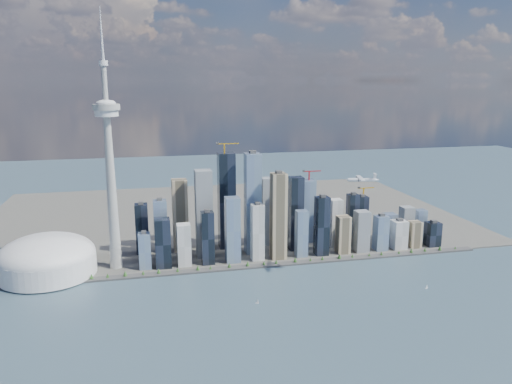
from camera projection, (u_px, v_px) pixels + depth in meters
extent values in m
plane|color=#2D454F|center=(285.00, 318.00, 878.39)|extent=(4000.00, 4000.00, 0.00)
cube|color=#383838|center=(254.00, 266.00, 1115.87)|extent=(1100.00, 22.00, 4.00)
cube|color=#4C4C47|center=(222.00, 215.00, 1544.23)|extent=(1400.00, 900.00, 3.00)
cylinder|color=#3F2D1E|center=(25.00, 284.00, 1012.15)|extent=(1.00, 1.00, 2.40)
cone|color=#244F1C|center=(25.00, 282.00, 1011.37)|extent=(7.20, 7.20, 8.00)
cylinder|color=#3F2D1E|center=(70.00, 280.00, 1030.88)|extent=(1.00, 1.00, 2.40)
cone|color=#244F1C|center=(70.00, 278.00, 1030.10)|extent=(7.20, 7.20, 8.00)
cylinder|color=#3F2D1E|center=(113.00, 277.00, 1049.61)|extent=(1.00, 1.00, 2.40)
cone|color=#244F1C|center=(113.00, 275.00, 1048.83)|extent=(7.20, 7.20, 8.00)
cylinder|color=#3F2D1E|center=(155.00, 273.00, 1068.34)|extent=(1.00, 1.00, 2.40)
cone|color=#244F1C|center=(155.00, 272.00, 1067.56)|extent=(7.20, 7.20, 8.00)
cylinder|color=#3F2D1E|center=(196.00, 270.00, 1087.07)|extent=(1.00, 1.00, 2.40)
cone|color=#244F1C|center=(196.00, 268.00, 1086.29)|extent=(7.20, 7.20, 8.00)
cylinder|color=#3F2D1E|center=(235.00, 267.00, 1105.81)|extent=(1.00, 1.00, 2.40)
cone|color=#244F1C|center=(235.00, 265.00, 1105.02)|extent=(7.20, 7.20, 8.00)
cylinder|color=#3F2D1E|center=(273.00, 263.00, 1124.54)|extent=(1.00, 1.00, 2.40)
cone|color=#244F1C|center=(273.00, 262.00, 1123.75)|extent=(7.20, 7.20, 8.00)
cylinder|color=#3F2D1E|center=(309.00, 261.00, 1143.27)|extent=(1.00, 1.00, 2.40)
cone|color=#244F1C|center=(309.00, 259.00, 1142.48)|extent=(7.20, 7.20, 8.00)
cylinder|color=#3F2D1E|center=(345.00, 258.00, 1162.00)|extent=(1.00, 1.00, 2.40)
cone|color=#244F1C|center=(345.00, 256.00, 1161.21)|extent=(7.20, 7.20, 8.00)
cylinder|color=#3F2D1E|center=(379.00, 255.00, 1180.73)|extent=(1.00, 1.00, 2.40)
cone|color=#244F1C|center=(379.00, 253.00, 1179.94)|extent=(7.20, 7.20, 8.00)
cylinder|color=#3F2D1E|center=(412.00, 252.00, 1199.46)|extent=(1.00, 1.00, 2.40)
cone|color=#244F1C|center=(412.00, 251.00, 1198.68)|extent=(7.20, 7.20, 8.00)
cylinder|color=#3F2D1E|center=(444.00, 249.00, 1218.19)|extent=(1.00, 1.00, 2.40)
cone|color=#244F1C|center=(444.00, 248.00, 1217.41)|extent=(7.20, 7.20, 8.00)
cube|color=black|center=(161.00, 243.00, 1098.43)|extent=(34.00, 34.00, 110.60)
cube|color=#758CB0|center=(160.00, 230.00, 1142.72)|extent=(30.00, 30.00, 140.76)
cube|color=silver|center=(184.00, 245.00, 1110.88)|extent=(30.00, 30.00, 95.52)
cube|color=tan|center=(180.00, 215.00, 1202.03)|extent=(36.00, 36.00, 175.95)
cube|color=gray|center=(206.00, 214.00, 1158.29)|extent=(38.00, 38.00, 206.11)
cube|color=black|center=(209.00, 238.00, 1120.03)|extent=(28.00, 28.00, 120.65)
cube|color=#758CB0|center=(233.00, 230.00, 1128.62)|extent=(32.00, 32.00, 150.81)
cube|color=black|center=(225.00, 201.00, 1219.23)|extent=(40.00, 40.00, 236.28)
cube|color=#758CB0|center=(252.00, 204.00, 1178.22)|extent=(36.00, 36.00, 241.30)
cube|color=silver|center=(256.00, 232.00, 1142.70)|extent=(28.00, 28.00, 130.71)
cube|color=tan|center=(280.00, 216.00, 1146.91)|extent=(34.00, 34.00, 201.09)
cube|color=gray|center=(269.00, 211.00, 1250.13)|extent=(30.00, 30.00, 170.92)
cube|color=black|center=(296.00, 214.00, 1208.58)|extent=(32.00, 32.00, 180.98)
cube|color=#758CB0|center=(302.00, 233.00, 1168.67)|extent=(26.00, 26.00, 110.60)
cube|color=black|center=(322.00, 226.00, 1176.19)|extent=(30.00, 30.00, 140.76)
cube|color=#758CB0|center=(308.00, 211.00, 1273.92)|extent=(34.00, 34.00, 160.87)
cube|color=silver|center=(334.00, 223.00, 1236.77)|extent=(28.00, 28.00, 120.65)
cube|color=tan|center=(342.00, 235.00, 1192.48)|extent=(30.00, 30.00, 90.49)
cube|color=gray|center=(361.00, 231.00, 1202.19)|extent=(32.00, 32.00, 100.54)
cube|color=black|center=(353.00, 220.00, 1246.48)|extent=(26.00, 26.00, 130.71)
cube|color=#758CB0|center=(380.00, 233.00, 1214.64)|extent=(30.00, 30.00, 85.46)
cube|color=black|center=(362.00, 217.00, 1311.82)|extent=(28.00, 28.00, 110.60)
cube|color=#758CB0|center=(389.00, 228.00, 1274.12)|extent=(30.00, 30.00, 75.41)
cube|color=silver|center=(399.00, 235.00, 1227.09)|extent=(34.00, 34.00, 70.38)
cube|color=tan|center=(415.00, 234.00, 1237.36)|extent=(28.00, 28.00, 65.35)
cube|color=gray|center=(405.00, 224.00, 1282.21)|extent=(30.00, 30.00, 90.49)
cube|color=black|center=(432.00, 234.00, 1247.64)|extent=(32.00, 32.00, 60.33)
cube|color=#758CB0|center=(421.00, 225.00, 1293.03)|extent=(26.00, 26.00, 80.43)
cube|color=black|center=(143.00, 229.00, 1188.61)|extent=(30.00, 30.00, 120.65)
cube|color=#758CB0|center=(143.00, 251.00, 1093.07)|extent=(26.00, 26.00, 80.43)
cube|color=#C58E17|center=(224.00, 148.00, 1191.05)|extent=(3.00, 3.00, 22.00)
cube|color=#C58E17|center=(228.00, 144.00, 1190.44)|extent=(55.00, 2.20, 2.20)
cube|color=#383838|center=(217.00, 143.00, 1184.65)|extent=(6.00, 4.00, 4.00)
cube|color=#AB181B|center=(309.00, 176.00, 1253.97)|extent=(3.00, 3.00, 22.00)
cube|color=#AB181B|center=(312.00, 171.00, 1253.13)|extent=(48.00, 2.20, 2.20)
cube|color=#383838|center=(304.00, 171.00, 1248.02)|extent=(6.00, 4.00, 4.00)
cube|color=#C58E17|center=(363.00, 192.00, 1297.36)|extent=(3.00, 3.00, 22.00)
cube|color=#C58E17|center=(366.00, 188.00, 1296.42)|extent=(45.00, 2.20, 2.20)
cube|color=#383838|center=(359.00, 188.00, 1291.60)|extent=(6.00, 4.00, 4.00)
cone|color=#9A9A95|center=(112.00, 193.00, 1070.83)|extent=(26.00, 26.00, 340.00)
cylinder|color=silver|center=(106.00, 113.00, 1033.74)|extent=(48.00, 48.00, 14.00)
cylinder|color=#9A9A95|center=(106.00, 107.00, 1031.12)|extent=(56.00, 56.00, 12.00)
ellipsoid|color=silver|center=(106.00, 103.00, 1029.38)|extent=(40.00, 40.00, 14.00)
cylinder|color=#9A9A95|center=(105.00, 83.00, 1020.65)|extent=(11.00, 11.00, 80.00)
cylinder|color=silver|center=(103.00, 63.00, 1011.92)|extent=(18.00, 18.00, 10.00)
cone|color=silver|center=(101.00, 33.00, 999.27)|extent=(7.00, 7.00, 105.00)
cylinder|color=silver|center=(48.00, 265.00, 1063.34)|extent=(200.00, 200.00, 44.00)
ellipsoid|color=silver|center=(47.00, 255.00, 1058.54)|extent=(200.00, 200.00, 84.00)
cylinder|color=silver|center=(362.00, 180.00, 999.46)|extent=(54.52, 19.51, 6.71)
cone|color=silver|center=(347.00, 180.00, 999.94)|extent=(8.72, 8.26, 6.71)
cone|color=silver|center=(376.00, 180.00, 998.96)|extent=(11.78, 9.01, 6.71)
cube|color=silver|center=(361.00, 178.00, 998.72)|extent=(22.13, 58.99, 1.05)
cylinder|color=silver|center=(362.00, 180.00, 987.83)|extent=(12.09, 6.41, 3.77)
cylinder|color=silver|center=(360.00, 178.00, 1010.33)|extent=(12.09, 6.41, 3.77)
cylinder|color=#3F3F3F|center=(359.00, 180.00, 987.94)|extent=(2.30, 8.22, 8.38)
cylinder|color=#3F3F3F|center=(356.00, 178.00, 1010.44)|extent=(2.30, 8.22, 8.38)
cube|color=silver|center=(375.00, 177.00, 997.55)|extent=(5.90, 2.21, 11.53)
cube|color=silver|center=(375.00, 174.00, 996.27)|extent=(8.98, 19.42, 0.73)
cube|color=white|center=(257.00, 303.00, 934.94)|extent=(6.36, 3.81, 0.81)
cylinder|color=#999999|center=(257.00, 301.00, 933.92)|extent=(0.24, 0.24, 9.15)
cube|color=white|center=(426.00, 288.00, 1002.06)|extent=(5.99, 3.07, 0.77)
cylinder|color=#999999|center=(427.00, 286.00, 1001.10)|extent=(0.23, 0.23, 8.61)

